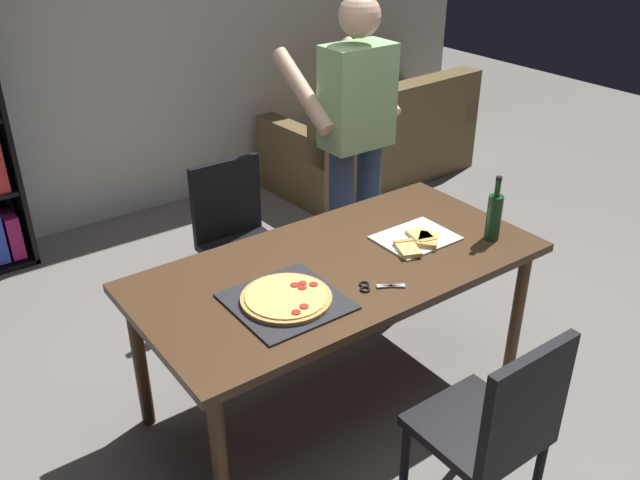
{
  "coord_description": "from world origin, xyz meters",
  "views": [
    {
      "loc": [
        -1.6,
        -2.04,
        2.26
      ],
      "look_at": [
        0.0,
        0.15,
        0.8
      ],
      "focal_mm": 38.05,
      "sensor_mm": 36.0,
      "label": 1
    }
  ],
  "objects": [
    {
      "name": "pepperoni_pizza_on_tray",
      "position": [
        -0.37,
        -0.12,
        0.77
      ],
      "size": [
        0.43,
        0.43,
        0.04
      ],
      "color": "#2D2D33",
      "rests_on": "dining_table"
    },
    {
      "name": "kitchen_scissors",
      "position": [
        -0.01,
        -0.25,
        0.76
      ],
      "size": [
        0.19,
        0.15,
        0.01
      ],
      "color": "silver",
      "rests_on": "dining_table"
    },
    {
      "name": "person_serving_pizza",
      "position": [
        0.65,
        0.71,
        1.0
      ],
      "size": [
        0.55,
        0.54,
        1.75
      ],
      "color": "#38476B",
      "rests_on": "ground_plane"
    },
    {
      "name": "pizza_slices_on_towel",
      "position": [
        0.41,
        -0.06,
        0.76
      ],
      "size": [
        0.37,
        0.3,
        0.03
      ],
      "color": "white",
      "rests_on": "dining_table"
    },
    {
      "name": "chair_near_camera",
      "position": [
        -0.0,
        -0.93,
        0.51
      ],
      "size": [
        0.42,
        0.42,
        0.9
      ],
      "color": "black",
      "rests_on": "ground_plane"
    },
    {
      "name": "couch",
      "position": [
        1.9,
        1.99,
        0.3
      ],
      "size": [
        1.75,
        0.95,
        0.85
      ],
      "color": "brown",
      "rests_on": "ground_plane"
    },
    {
      "name": "ground_plane",
      "position": [
        0.0,
        0.0,
        0.0
      ],
      "size": [
        12.0,
        12.0,
        0.0
      ],
      "primitive_type": "plane",
      "color": "gray"
    },
    {
      "name": "back_wall",
      "position": [
        0.0,
        2.6,
        1.4
      ],
      "size": [
        6.4,
        0.1,
        2.8
      ],
      "primitive_type": "cube",
      "color": "silver",
      "rests_on": "ground_plane"
    },
    {
      "name": "dining_table",
      "position": [
        0.0,
        0.0,
        0.68
      ],
      "size": [
        1.83,
        0.9,
        0.75
      ],
      "color": "#4C331E",
      "rests_on": "ground_plane"
    },
    {
      "name": "chair_far_side",
      "position": [
        0.0,
        0.93,
        0.51
      ],
      "size": [
        0.42,
        0.42,
        0.9
      ],
      "color": "black",
      "rests_on": "ground_plane"
    },
    {
      "name": "wine_bottle",
      "position": [
        0.72,
        -0.24,
        0.87
      ],
      "size": [
        0.07,
        0.07,
        0.32
      ],
      "color": "#194723",
      "rests_on": "dining_table"
    }
  ]
}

